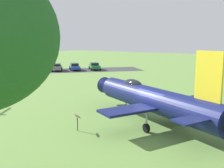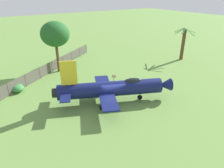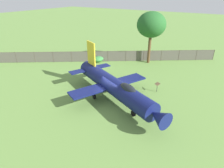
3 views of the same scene
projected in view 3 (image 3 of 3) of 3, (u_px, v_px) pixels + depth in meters
ground_plane at (112, 99)px, 20.83m from camera, size 200.00×200.00×0.00m
display_jet at (114, 86)px, 19.75m from camera, size 8.99×13.39×5.42m
shade_tree at (151, 25)px, 28.91m from camera, size 4.41×4.45×8.04m
perimeter_fence at (99, 56)px, 31.63m from camera, size 22.64×32.19×1.80m
shrub_near_fence at (98, 59)px, 31.79m from camera, size 1.97×1.59×0.94m
info_plaque at (157, 85)px, 22.07m from camera, size 0.68×0.72×1.14m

